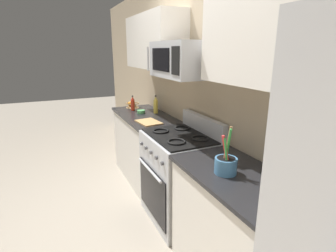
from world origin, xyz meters
The scene contains 15 objects.
ground_plane centered at (0.00, 0.00, 0.00)m, with size 16.00×16.00×0.00m, color gray.
wall_back centered at (0.00, 1.05, 1.30)m, with size 8.00×0.10×2.60m, color tan.
counter_left centered at (-1.02, 0.69, 0.46)m, with size 1.27×0.59×0.91m.
range_oven centered at (0.00, 0.69, 0.47)m, with size 0.76×0.63×1.09m.
counter_right centered at (0.90, 0.69, 0.46)m, with size 1.03×0.59×0.91m.
microwave centered at (0.00, 0.71, 1.65)m, with size 0.69×0.44×0.32m.
upper_cabinets_left centered at (-1.03, 0.83, 1.84)m, with size 1.26×0.34×0.65m.
upper_cabinets_right centered at (0.91, 0.83, 1.84)m, with size 1.02×0.34×0.65m.
utensil_crock centered at (0.85, 0.61, 0.98)m, with size 0.15×0.15×0.34m.
fruit_basket centered at (-1.53, 0.67, 0.95)m, with size 0.20×0.20×0.10m.
apple_loose centered at (-1.58, 0.69, 0.95)m, with size 0.07×0.07×0.07m, color red.
cutting_board centered at (-0.61, 0.59, 0.92)m, with size 0.31×0.23×0.02m, color tan.
bottle_oil centered at (-1.04, 0.85, 1.02)m, with size 0.06×0.06×0.24m.
bottle_hot_sauce centered at (-1.34, 0.62, 1.01)m, with size 0.05×0.05×0.21m.
prep_bowl centered at (-1.12, 0.67, 0.93)m, with size 0.11×0.11×0.04m.
Camera 1 is at (2.20, -0.45, 1.73)m, focal length 28.20 mm.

